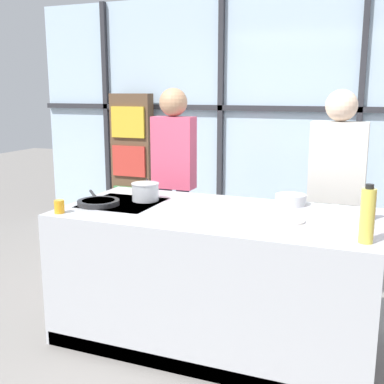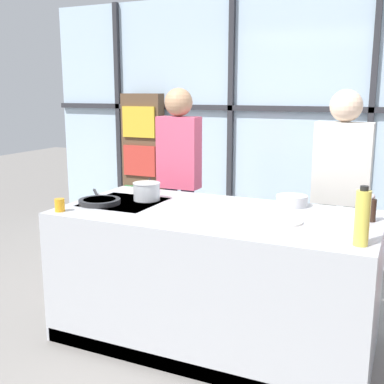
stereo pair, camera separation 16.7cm
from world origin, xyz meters
name	(u,v)px [view 2 (the right image)]	position (x,y,z in m)	size (l,w,h in m)	color
ground_plane	(214,338)	(0.00, 0.00, 0.00)	(18.00, 18.00, 0.00)	gray
back_window_wall	(297,121)	(0.00, 2.43, 1.40)	(6.40, 0.10, 2.80)	silver
bookshelf	(143,162)	(-1.87, 2.25, 0.85)	(0.53, 0.19, 1.70)	brown
demo_island	(214,277)	(0.00, 0.00, 0.46)	(2.13, 1.04, 0.93)	#B7BABF
spectator_far_left	(179,170)	(-0.70, 0.88, 1.04)	(0.37, 0.25, 1.76)	#232838
spectator_center_left	(341,187)	(0.70, 0.88, 1.00)	(0.43, 0.24, 1.74)	black
frying_pan	(100,201)	(-0.86, -0.12, 0.95)	(0.42, 0.45, 0.04)	#232326
saucepan	(147,191)	(-0.60, 0.13, 1.00)	(0.23, 0.36, 0.13)	silver
white_plate	(284,221)	(0.49, -0.07, 0.94)	(0.23, 0.23, 0.01)	white
mixing_bowl	(292,200)	(0.43, 0.39, 0.97)	(0.22, 0.22, 0.08)	silver
oil_bottle	(362,218)	(0.97, -0.35, 1.08)	(0.08, 0.08, 0.32)	#E0CC4C
pepper_grinder	(371,209)	(0.98, 0.18, 1.01)	(0.06, 0.06, 0.18)	#332319
juice_glass_near	(60,205)	(-0.97, -0.42, 0.97)	(0.07, 0.07, 0.09)	orange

